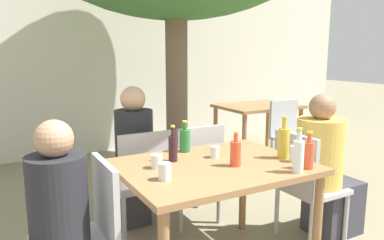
{
  "coord_description": "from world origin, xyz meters",
  "views": [
    {
      "loc": [
        -1.29,
        -2.03,
        1.52
      ],
      "look_at": [
        0.0,
        0.3,
        1.03
      ],
      "focal_mm": 35.0,
      "sensor_mm": 36.0,
      "label": 1
    }
  ],
  "objects_px": {
    "patio_chair_3": "(194,168)",
    "green_bottle_2": "(185,140)",
    "drinking_glass_2": "(157,161)",
    "dining_table_front": "(213,177)",
    "soda_bottle_0": "(309,154)",
    "person_seated_1": "(326,173)",
    "drinking_glass_1": "(215,152)",
    "patio_chair_1": "(305,181)",
    "water_bottle_5": "(298,155)",
    "drinking_glass_0": "(165,171)",
    "patio_chair_4": "(289,132)",
    "person_seated_2": "(131,165)",
    "patio_chair_2": "(141,177)",
    "oil_cruet_3": "(284,142)",
    "dining_table_back": "(258,112)",
    "person_seated_0": "(43,239)",
    "drinking_glass_3": "(295,154)",
    "patio_chair_0": "(87,230)",
    "soda_bottle_4": "(236,153)",
    "wine_bottle_1": "(173,148)"
  },
  "relations": [
    {
      "from": "patio_chair_3",
      "to": "green_bottle_2",
      "type": "height_order",
      "value": "green_bottle_2"
    },
    {
      "from": "green_bottle_2",
      "to": "drinking_glass_2",
      "type": "height_order",
      "value": "green_bottle_2"
    },
    {
      "from": "dining_table_front",
      "to": "soda_bottle_0",
      "type": "bearing_deg",
      "value": -38.15
    },
    {
      "from": "soda_bottle_0",
      "to": "person_seated_1",
      "type": "bearing_deg",
      "value": 31.86
    },
    {
      "from": "soda_bottle_0",
      "to": "drinking_glass_1",
      "type": "bearing_deg",
      "value": 127.81
    },
    {
      "from": "soda_bottle_0",
      "to": "patio_chair_1",
      "type": "bearing_deg",
      "value": 45.21
    },
    {
      "from": "water_bottle_5",
      "to": "drinking_glass_0",
      "type": "bearing_deg",
      "value": 160.63
    },
    {
      "from": "patio_chair_4",
      "to": "person_seated_2",
      "type": "distance_m",
      "value": 2.35
    },
    {
      "from": "patio_chair_2",
      "to": "oil_cruet_3",
      "type": "bearing_deg",
      "value": 132.27
    },
    {
      "from": "dining_table_front",
      "to": "patio_chair_2",
      "type": "distance_m",
      "value": 0.77
    },
    {
      "from": "dining_table_back",
      "to": "water_bottle_5",
      "type": "distance_m",
      "value": 3.01
    },
    {
      "from": "patio_chair_4",
      "to": "person_seated_1",
      "type": "bearing_deg",
      "value": -123.64
    },
    {
      "from": "patio_chair_1",
      "to": "green_bottle_2",
      "type": "bearing_deg",
      "value": 67.05
    },
    {
      "from": "soda_bottle_0",
      "to": "oil_cruet_3",
      "type": "relative_size",
      "value": 0.81
    },
    {
      "from": "dining_table_back",
      "to": "soda_bottle_0",
      "type": "bearing_deg",
      "value": -122.49
    },
    {
      "from": "oil_cruet_3",
      "to": "water_bottle_5",
      "type": "bearing_deg",
      "value": -116.06
    },
    {
      "from": "patio_chair_2",
      "to": "person_seated_0",
      "type": "distance_m",
      "value": 1.1
    },
    {
      "from": "dining_table_back",
      "to": "drinking_glass_3",
      "type": "distance_m",
      "value": 2.77
    },
    {
      "from": "patio_chair_0",
      "to": "soda_bottle_4",
      "type": "height_order",
      "value": "soda_bottle_4"
    },
    {
      "from": "water_bottle_5",
      "to": "drinking_glass_3",
      "type": "relative_size",
      "value": 2.59
    },
    {
      "from": "wine_bottle_1",
      "to": "patio_chair_0",
      "type": "bearing_deg",
      "value": -163.69
    },
    {
      "from": "dining_table_back",
      "to": "water_bottle_5",
      "type": "relative_size",
      "value": 3.86
    },
    {
      "from": "patio_chair_0",
      "to": "soda_bottle_4",
      "type": "relative_size",
      "value": 3.87
    },
    {
      "from": "dining_table_back",
      "to": "person_seated_2",
      "type": "bearing_deg",
      "value": -153.43
    },
    {
      "from": "patio_chair_1",
      "to": "drinking_glass_2",
      "type": "height_order",
      "value": "patio_chair_1"
    },
    {
      "from": "green_bottle_2",
      "to": "dining_table_back",
      "type": "bearing_deg",
      "value": 39.67
    },
    {
      "from": "oil_cruet_3",
      "to": "drinking_glass_2",
      "type": "height_order",
      "value": "oil_cruet_3"
    },
    {
      "from": "soda_bottle_4",
      "to": "water_bottle_5",
      "type": "bearing_deg",
      "value": -48.66
    },
    {
      "from": "water_bottle_5",
      "to": "person_seated_2",
      "type": "bearing_deg",
      "value": 114.42
    },
    {
      "from": "green_bottle_2",
      "to": "drinking_glass_3",
      "type": "relative_size",
      "value": 2.16
    },
    {
      "from": "patio_chair_4",
      "to": "drinking_glass_3",
      "type": "relative_size",
      "value": 8.26
    },
    {
      "from": "person_seated_1",
      "to": "dining_table_back",
      "type": "bearing_deg",
      "value": -24.79
    },
    {
      "from": "person_seated_0",
      "to": "person_seated_1",
      "type": "bearing_deg",
      "value": 90.0
    },
    {
      "from": "dining_table_front",
      "to": "person_seated_2",
      "type": "relative_size",
      "value": 1.0
    },
    {
      "from": "wine_bottle_1",
      "to": "drinking_glass_3",
      "type": "relative_size",
      "value": 2.29
    },
    {
      "from": "patio_chair_3",
      "to": "oil_cruet_3",
      "type": "height_order",
      "value": "oil_cruet_3"
    },
    {
      "from": "patio_chair_3",
      "to": "green_bottle_2",
      "type": "bearing_deg",
      "value": 51.11
    },
    {
      "from": "patio_chair_4",
      "to": "oil_cruet_3",
      "type": "bearing_deg",
      "value": -134.6
    },
    {
      "from": "dining_table_front",
      "to": "soda_bottle_0",
      "type": "height_order",
      "value": "soda_bottle_0"
    },
    {
      "from": "dining_table_front",
      "to": "drinking_glass_3",
      "type": "height_order",
      "value": "drinking_glass_3"
    },
    {
      "from": "wine_bottle_1",
      "to": "green_bottle_2",
      "type": "height_order",
      "value": "wine_bottle_1"
    },
    {
      "from": "patio_chair_0",
      "to": "drinking_glass_1",
      "type": "bearing_deg",
      "value": 97.74
    },
    {
      "from": "dining_table_front",
      "to": "patio_chair_2",
      "type": "relative_size",
      "value": 1.37
    },
    {
      "from": "patio_chair_2",
      "to": "drinking_glass_2",
      "type": "xyz_separation_m",
      "value": [
        -0.12,
        -0.6,
        0.31
      ]
    },
    {
      "from": "patio_chair_0",
      "to": "patio_chair_3",
      "type": "xyz_separation_m",
      "value": [
        1.1,
        0.7,
        0.0
      ]
    },
    {
      "from": "green_bottle_2",
      "to": "soda_bottle_4",
      "type": "distance_m",
      "value": 0.49
    },
    {
      "from": "patio_chair_1",
      "to": "person_seated_1",
      "type": "height_order",
      "value": "person_seated_1"
    },
    {
      "from": "patio_chair_2",
      "to": "water_bottle_5",
      "type": "bearing_deg",
      "value": 118.81
    },
    {
      "from": "drinking_glass_2",
      "to": "water_bottle_5",
      "type": "bearing_deg",
      "value": -34.51
    },
    {
      "from": "drinking_glass_1",
      "to": "dining_table_front",
      "type": "bearing_deg",
      "value": -124.52
    }
  ]
}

